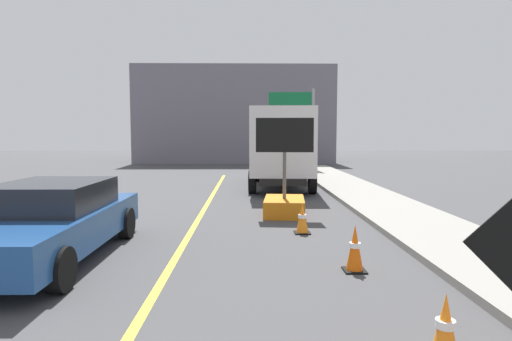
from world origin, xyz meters
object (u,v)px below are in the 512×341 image
Objects in this scene: traffic_cone_near_sign at (445,329)px; traffic_cone_mid_lane at (355,249)px; pickup_car at (49,221)px; traffic_cone_far_lane at (302,219)px; arrow_board_trailer at (284,197)px; highway_guide_sign at (300,115)px; box_truck at (281,146)px.

traffic_cone_near_sign is 2.86m from traffic_cone_mid_lane.
pickup_car is 5.19m from traffic_cone_far_lane.
pickup_car is 6.61m from traffic_cone_near_sign.
traffic_cone_mid_lane is at bearing -81.78° from arrow_board_trailer.
traffic_cone_near_sign is at bearing -86.51° from traffic_cone_mid_lane.
traffic_cone_mid_lane is at bearing 93.49° from traffic_cone_near_sign.
traffic_cone_mid_lane is (0.73, -5.06, -0.10)m from arrow_board_trailer.
arrow_board_trailer reaches higher than pickup_car.
pickup_car is 5.39m from traffic_cone_mid_lane.
arrow_board_trailer is at bearing 96.52° from traffic_cone_near_sign.
traffic_cone_near_sign is at bearing -93.21° from highway_guide_sign.
traffic_cone_far_lane is (-1.94, -16.64, -3.08)m from highway_guide_sign.
box_truck is 9.62× the size of traffic_cone_near_sign.
box_truck is 11.52m from pickup_car.
arrow_board_trailer reaches higher than traffic_cone_near_sign.
highway_guide_sign reaches higher than traffic_cone_near_sign.
traffic_cone_mid_lane is (5.32, -0.80, -0.32)m from pickup_car.
traffic_cone_far_lane is (-0.17, -8.41, -1.43)m from box_truck.
traffic_cone_mid_lane is 1.12× the size of traffic_cone_far_lane.
arrow_board_trailer reaches higher than traffic_cone_far_lane.
traffic_cone_mid_lane is at bearing -88.20° from box_truck.
pickup_car reaches higher than traffic_cone_mid_lane.
pickup_car is at bearing 146.39° from traffic_cone_near_sign.
arrow_board_trailer is 14.76m from highway_guide_sign.
traffic_cone_mid_lane is (-0.17, 2.86, 0.03)m from traffic_cone_near_sign.
traffic_cone_near_sign is 1.03× the size of traffic_cone_far_lane.
traffic_cone_near_sign is 0.92× the size of traffic_cone_mid_lane.
traffic_cone_near_sign is 5.63m from traffic_cone_far_lane.
traffic_cone_near_sign is at bearing -33.61° from pickup_car.
box_truck is 9.91× the size of traffic_cone_far_lane.
traffic_cone_far_lane is (-0.69, 5.58, -0.01)m from traffic_cone_near_sign.
box_truck is (0.38, 6.07, 1.29)m from arrow_board_trailer.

